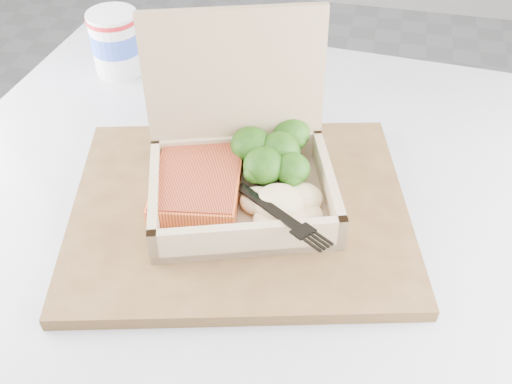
% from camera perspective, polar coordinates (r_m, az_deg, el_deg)
% --- Properties ---
extents(floor, '(4.00, 4.00, 0.00)m').
position_cam_1_polar(floor, '(1.40, 1.73, -18.09)').
color(floor, '#99999E').
rests_on(floor, ground).
extents(cafe_table, '(0.90, 0.90, 0.75)m').
position_cam_1_polar(cafe_table, '(0.81, -0.71, -12.30)').
color(cafe_table, black).
rests_on(cafe_table, floor).
extents(serving_tray, '(0.45, 0.39, 0.02)m').
position_cam_1_polar(serving_tray, '(0.66, -1.63, -1.75)').
color(serving_tray, brown).
rests_on(serving_tray, cafe_table).
extents(takeout_container, '(0.25, 0.23, 0.20)m').
position_cam_1_polar(takeout_container, '(0.65, -1.61, 3.53)').
color(takeout_container, tan).
rests_on(takeout_container, serving_tray).
extents(salmon_fillet, '(0.11, 0.14, 0.03)m').
position_cam_1_polar(salmon_fillet, '(0.65, -5.82, 0.82)').
color(salmon_fillet, orange).
rests_on(salmon_fillet, takeout_container).
extents(broccoli_pile, '(0.12, 0.12, 0.04)m').
position_cam_1_polar(broccoli_pile, '(0.68, 2.37, 3.72)').
color(broccoli_pile, '#316A17').
rests_on(broccoli_pile, takeout_container).
extents(mashed_potatoes, '(0.09, 0.08, 0.03)m').
position_cam_1_polar(mashed_potatoes, '(0.62, 2.32, -1.09)').
color(mashed_potatoes, beige).
rests_on(mashed_potatoes, takeout_container).
extents(plastic_fork, '(0.13, 0.11, 0.02)m').
position_cam_1_polar(plastic_fork, '(0.62, -0.07, -0.29)').
color(plastic_fork, black).
rests_on(plastic_fork, mashed_potatoes).
extents(paper_cup, '(0.08, 0.08, 0.10)m').
position_cam_1_polar(paper_cup, '(0.92, -13.85, 14.48)').
color(paper_cup, silver).
rests_on(paper_cup, cafe_table).
extents(receipt, '(0.07, 0.13, 0.00)m').
position_cam_1_polar(receipt, '(0.83, 3.17, 7.99)').
color(receipt, white).
rests_on(receipt, cafe_table).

